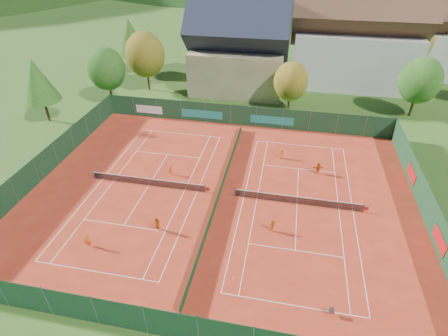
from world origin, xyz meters
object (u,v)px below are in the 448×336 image
(player_left_mid, at_px, (157,225))
(hotel_block_b, at_px, (429,38))
(player_right_far_b, at_px, (318,168))
(chalet, at_px, (239,50))
(hotel_block_a, at_px, (355,41))
(player_right_far_a, at_px, (282,154))
(player_left_far, at_px, (170,170))
(player_right_near, at_px, (272,226))
(player_left_near, at_px, (88,240))
(ball_hopper, at_px, (331,310))

(player_left_mid, bearing_deg, hotel_block_b, 77.69)
(hotel_block_b, height_order, player_right_far_b, hotel_block_b)
(hotel_block_b, height_order, player_left_mid, hotel_block_b)
(chalet, height_order, hotel_block_a, hotel_block_a)
(player_left_mid, distance_m, player_right_far_a, 18.07)
(player_left_far, xyz_separation_m, player_right_near, (12.05, -6.86, 0.12))
(player_left_far, height_order, player_right_far_a, player_right_far_a)
(hotel_block_b, distance_m, player_right_far_b, 43.42)
(player_left_near, bearing_deg, player_left_mid, 26.63)
(player_right_far_a, bearing_deg, hotel_block_b, -151.98)
(hotel_block_a, bearing_deg, chalet, -162.47)
(player_left_mid, relative_size, player_right_near, 1.09)
(player_left_mid, xyz_separation_m, player_left_far, (-1.67, 8.87, -0.18))
(hotel_block_a, distance_m, ball_hopper, 48.93)
(player_left_mid, bearing_deg, player_right_near, 33.11)
(hotel_block_a, relative_size, player_right_far_b, 14.72)
(player_left_near, distance_m, player_left_far, 12.37)
(chalet, xyz_separation_m, player_right_far_a, (8.87, -21.72, -5.98))
(hotel_block_b, relative_size, player_left_far, 14.64)
(player_left_mid, distance_m, player_right_far_b, 19.18)
(chalet, height_order, player_left_far, chalet)
(player_left_near, distance_m, player_left_mid, 6.01)
(player_right_far_a, bearing_deg, player_right_near, 61.70)
(ball_hopper, distance_m, player_left_near, 20.67)
(ball_hopper, bearing_deg, player_right_far_b, 91.73)
(player_left_near, xyz_separation_m, player_left_mid, (5.22, 2.98, 0.03))
(hotel_block_b, distance_m, ball_hopper, 59.70)
(player_left_mid, xyz_separation_m, player_right_near, (10.38, 2.01, -0.07))
(player_left_near, height_order, player_left_mid, player_left_mid)
(player_left_near, relative_size, player_right_near, 1.05)
(player_left_mid, distance_m, player_right_near, 10.57)
(hotel_block_b, xyz_separation_m, player_right_far_b, (-19.88, -38.16, -5.89))
(player_left_mid, bearing_deg, hotel_block_a, 86.25)
(player_right_far_b, bearing_deg, hotel_block_b, -128.58)
(ball_hopper, height_order, player_right_far_b, player_right_far_b)
(hotel_block_b, xyz_separation_m, player_left_far, (-36.27, -41.58, -6.03))
(player_right_far_b, bearing_deg, player_right_far_a, -40.88)
(player_right_near, distance_m, player_right_far_b, 11.16)
(ball_hopper, height_order, player_right_near, player_right_near)
(chalet, xyz_separation_m, player_left_mid, (-1.59, -36.45, -5.85))
(chalet, bearing_deg, ball_hopper, -72.04)
(hotel_block_b, bearing_deg, player_left_near, -126.69)
(hotel_block_a, bearing_deg, ball_hopper, -96.32)
(player_right_near, bearing_deg, hotel_block_b, 22.42)
(hotel_block_b, distance_m, player_left_mid, 61.45)
(chalet, bearing_deg, player_right_far_a, -67.79)
(hotel_block_b, bearing_deg, chalet, -157.01)
(hotel_block_b, bearing_deg, player_left_far, -131.09)
(hotel_block_a, bearing_deg, player_right_far_a, -110.09)
(player_right_near, xyz_separation_m, player_right_far_a, (0.08, 12.72, -0.07))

